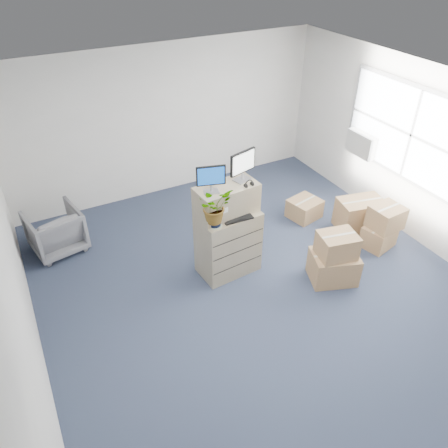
{
  "coord_description": "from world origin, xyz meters",
  "views": [
    {
      "loc": [
        -2.63,
        -3.78,
        4.5
      ],
      "look_at": [
        -0.44,
        0.4,
        1.16
      ],
      "focal_mm": 35.0,
      "sensor_mm": 36.0,
      "label": 1
    }
  ],
  "objects_px": {
    "monitor_right": "(243,164)",
    "keyboard": "(238,218)",
    "monitor_left": "(211,178)",
    "office_chair": "(55,229)",
    "water_bottle": "(230,206)",
    "filing_cabinet_lower": "(228,243)",
    "potted_plant": "(215,209)"
  },
  "relations": [
    {
      "from": "monitor_right",
      "to": "keyboard",
      "type": "height_order",
      "value": "monitor_right"
    },
    {
      "from": "monitor_left",
      "to": "office_chair",
      "type": "bearing_deg",
      "value": 154.58
    },
    {
      "from": "monitor_left",
      "to": "water_bottle",
      "type": "xyz_separation_m",
      "value": [
        0.3,
        0.01,
        -0.54
      ]
    },
    {
      "from": "water_bottle",
      "to": "office_chair",
      "type": "relative_size",
      "value": 0.3
    },
    {
      "from": "monitor_left",
      "to": "water_bottle",
      "type": "height_order",
      "value": "monitor_left"
    },
    {
      "from": "filing_cabinet_lower",
      "to": "monitor_left",
      "type": "height_order",
      "value": "monitor_left"
    },
    {
      "from": "water_bottle",
      "to": "potted_plant",
      "type": "bearing_deg",
      "value": -150.95
    },
    {
      "from": "filing_cabinet_lower",
      "to": "office_chair",
      "type": "bearing_deg",
      "value": 137.3
    },
    {
      "from": "monitor_right",
      "to": "water_bottle",
      "type": "xyz_separation_m",
      "value": [
        -0.23,
        -0.07,
        -0.57
      ]
    },
    {
      "from": "potted_plant",
      "to": "office_chair",
      "type": "height_order",
      "value": "potted_plant"
    },
    {
      "from": "water_bottle",
      "to": "monitor_left",
      "type": "bearing_deg",
      "value": -177.13
    },
    {
      "from": "filing_cabinet_lower",
      "to": "keyboard",
      "type": "xyz_separation_m",
      "value": [
        0.06,
        -0.16,
        0.53
      ]
    },
    {
      "from": "filing_cabinet_lower",
      "to": "office_chair",
      "type": "distance_m",
      "value": 2.82
    },
    {
      "from": "monitor_left",
      "to": "monitor_right",
      "type": "bearing_deg",
      "value": 25.48
    },
    {
      "from": "keyboard",
      "to": "potted_plant",
      "type": "xyz_separation_m",
      "value": [
        -0.36,
        -0.0,
        0.26
      ]
    },
    {
      "from": "monitor_right",
      "to": "water_bottle",
      "type": "bearing_deg",
      "value": -178.28
    },
    {
      "from": "filing_cabinet_lower",
      "to": "monitor_left",
      "type": "distance_m",
      "value": 1.2
    },
    {
      "from": "monitor_right",
      "to": "office_chair",
      "type": "height_order",
      "value": "monitor_right"
    },
    {
      "from": "monitor_left",
      "to": "water_bottle",
      "type": "relative_size",
      "value": 1.61
    },
    {
      "from": "filing_cabinet_lower",
      "to": "keyboard",
      "type": "bearing_deg",
      "value": -74.34
    },
    {
      "from": "water_bottle",
      "to": "keyboard",
      "type": "bearing_deg",
      "value": -82.52
    },
    {
      "from": "monitor_left",
      "to": "keyboard",
      "type": "xyz_separation_m",
      "value": [
        0.32,
        -0.17,
        -0.65
      ]
    },
    {
      "from": "keyboard",
      "to": "monitor_left",
      "type": "bearing_deg",
      "value": 155.75
    },
    {
      "from": "water_bottle",
      "to": "potted_plant",
      "type": "distance_m",
      "value": 0.41
    },
    {
      "from": "filing_cabinet_lower",
      "to": "keyboard",
      "type": "relative_size",
      "value": 2.39
    },
    {
      "from": "filing_cabinet_lower",
      "to": "office_chair",
      "type": "relative_size",
      "value": 1.28
    },
    {
      "from": "keyboard",
      "to": "office_chair",
      "type": "distance_m",
      "value": 3.04
    },
    {
      "from": "filing_cabinet_lower",
      "to": "keyboard",
      "type": "distance_m",
      "value": 0.55
    },
    {
      "from": "filing_cabinet_lower",
      "to": "potted_plant",
      "type": "height_order",
      "value": "potted_plant"
    },
    {
      "from": "office_chair",
      "to": "filing_cabinet_lower",
      "type": "bearing_deg",
      "value": 131.04
    },
    {
      "from": "monitor_right",
      "to": "potted_plant",
      "type": "distance_m",
      "value": 0.75
    },
    {
      "from": "monitor_left",
      "to": "keyboard",
      "type": "distance_m",
      "value": 0.74
    }
  ]
}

